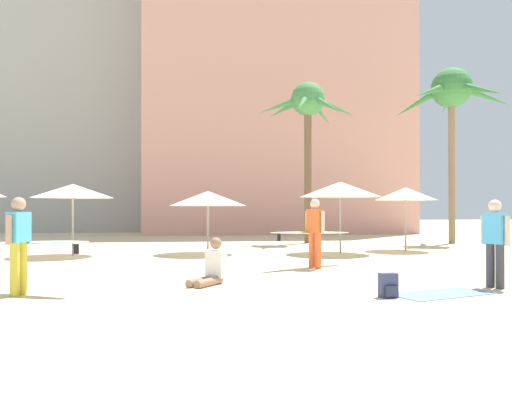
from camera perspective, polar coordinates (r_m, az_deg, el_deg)
ground at (r=5.99m, az=11.65°, el=-15.16°), size 120.00×120.00×0.00m
hotel_pink at (r=34.67m, az=1.96°, el=12.81°), size 16.30×8.65×18.89m
palm_tree_far_left at (r=23.10m, az=5.81°, el=10.48°), size 4.53×3.95×7.12m
palm_tree_left at (r=24.38m, az=20.98°, el=11.34°), size 5.04×5.14×7.68m
cafe_umbrella_0 at (r=17.60m, az=9.37°, el=1.73°), size 2.75×2.75×2.44m
cafe_umbrella_1 at (r=17.32m, az=-5.39°, el=0.73°), size 2.61×2.61×2.12m
cafe_umbrella_2 at (r=17.55m, az=-19.74°, el=1.48°), size 2.58×2.58×2.32m
cafe_umbrella_4 at (r=19.26m, az=16.34°, el=1.20°), size 2.21×2.21×2.29m
beach_towel at (r=9.80m, az=19.97°, el=-9.29°), size 2.02×1.41×0.01m
backpack at (r=9.14m, az=14.55°, el=-8.72°), size 0.31×0.26×0.42m
person_near_left at (r=10.41m, az=-4.98°, el=-7.00°), size 0.84×0.96×0.94m
person_far_right at (r=13.18m, az=6.46°, el=-2.93°), size 2.62×1.81×1.77m
person_mid_left at (r=10.01m, az=-24.72°, el=-3.79°), size 2.63×1.33×1.73m
person_near_right at (r=10.85m, az=25.10°, el=-3.51°), size 0.37×0.59×1.70m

